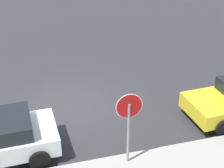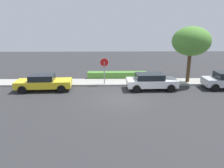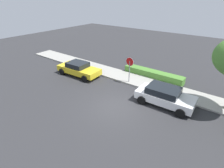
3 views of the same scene
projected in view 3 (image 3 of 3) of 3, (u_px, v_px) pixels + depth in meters
ground_plane at (116, 106)px, 12.75m from camera, size 60.00×60.00×0.00m
sidewalk_curb at (145, 83)px, 16.00m from camera, size 32.00×2.26×0.14m
stop_sign at (130, 66)px, 15.38m from camera, size 0.77×0.08×2.46m
parked_car_white at (165, 96)px, 12.72m from camera, size 4.17×2.16×1.36m
parked_car_yellow at (79, 69)px, 17.47m from camera, size 4.56×2.21×1.33m
front_yard_hedge at (153, 74)px, 17.01m from camera, size 5.93×0.92×0.71m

